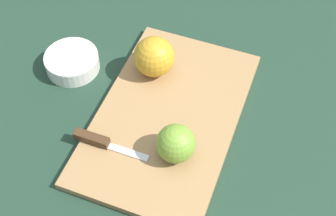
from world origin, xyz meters
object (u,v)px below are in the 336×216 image
object	(u,v)px
apple_half_right	(176,144)
knife	(97,140)
bowl	(72,61)
apple_half_left	(154,57)

from	to	relation	value
apple_half_right	knife	xyz separation A→B (m)	(0.03, -0.14, -0.03)
knife	bowl	bearing A→B (deg)	130.00
apple_half_left	knife	distance (m)	0.21
apple_half_right	bowl	world-z (taller)	apple_half_right
apple_half_left	apple_half_right	size ratio (longest dim) A/B	1.18
apple_half_left	apple_half_right	xyz separation A→B (m)	(0.17, 0.12, -0.01)
bowl	apple_half_right	bearing A→B (deg)	66.22
apple_half_left	bowl	size ratio (longest dim) A/B	0.73
apple_half_left	bowl	xyz separation A→B (m)	(0.05, -0.17, -0.04)
knife	bowl	distance (m)	0.21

